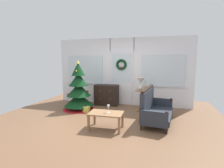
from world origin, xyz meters
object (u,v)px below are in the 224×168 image
at_px(dresser_cabinet, 107,95).
at_px(side_table, 142,96).
at_px(coffee_table, 106,115).
at_px(gift_box, 86,109).
at_px(christmas_tree, 79,92).
at_px(wine_glass, 108,107).
at_px(flower_vase, 145,87).
at_px(settee_sofa, 154,108).
at_px(table_lamp, 141,82).

xyz_separation_m(dresser_cabinet, side_table, (1.39, -0.34, 0.10)).
distance_m(coffee_table, gift_box, 1.59).
xyz_separation_m(christmas_tree, wine_glass, (1.52, -1.39, -0.05)).
bearing_deg(coffee_table, wine_glass, 18.46).
relative_size(dresser_cabinet, flower_vase, 2.63).
distance_m(settee_sofa, table_lamp, 1.34).
bearing_deg(christmas_tree, wine_glass, -42.52).
relative_size(christmas_tree, flower_vase, 4.91).
height_order(christmas_tree, coffee_table, christmas_tree).
relative_size(table_lamp, flower_vase, 1.26).
xyz_separation_m(flower_vase, coffee_table, (-0.77, -1.85, -0.45)).
height_order(dresser_cabinet, flower_vase, flower_vase).
relative_size(settee_sofa, coffee_table, 1.91).
relative_size(dresser_cabinet, coffee_table, 1.07).
distance_m(dresser_cabinet, coffee_table, 2.36).
height_order(flower_vase, wine_glass, flower_vase).
xyz_separation_m(settee_sofa, side_table, (-0.45, 1.04, 0.11)).
height_order(dresser_cabinet, side_table, dresser_cabinet).
bearing_deg(flower_vase, christmas_tree, -169.01).
xyz_separation_m(flower_vase, wine_glass, (-0.72, -1.83, -0.25)).
distance_m(dresser_cabinet, side_table, 1.43).
xyz_separation_m(coffee_table, gift_box, (-1.06, 1.15, -0.26)).
bearing_deg(gift_box, dresser_cabinet, 72.39).
height_order(christmas_tree, settee_sofa, christmas_tree).
bearing_deg(dresser_cabinet, flower_vase, -15.22).
distance_m(dresser_cabinet, table_lamp, 1.48).
bearing_deg(christmas_tree, dresser_cabinet, 48.23).
bearing_deg(gift_box, flower_vase, 20.75).
bearing_deg(wine_glass, coffee_table, -161.54).
distance_m(table_lamp, coffee_table, 2.13).
bearing_deg(side_table, coffee_table, -109.46).
relative_size(table_lamp, wine_glass, 2.26).
height_order(side_table, wine_glass, side_table).
bearing_deg(settee_sofa, dresser_cabinet, 143.04).
bearing_deg(side_table, gift_box, -156.48).
bearing_deg(dresser_cabinet, christmas_tree, -131.77).
xyz_separation_m(flower_vase, gift_box, (-1.84, -0.70, -0.71)).
bearing_deg(flower_vase, settee_sofa, -70.22).
distance_m(christmas_tree, gift_box, 0.70).
bearing_deg(settee_sofa, side_table, 113.51).
xyz_separation_m(christmas_tree, flower_vase, (2.24, 0.43, 0.20)).
xyz_separation_m(christmas_tree, dresser_cabinet, (0.75, 0.84, -0.22)).
height_order(table_lamp, coffee_table, table_lamp).
distance_m(wine_glass, gift_box, 1.66).
distance_m(dresser_cabinet, flower_vase, 1.60).
bearing_deg(dresser_cabinet, settee_sofa, -36.96).
distance_m(dresser_cabinet, gift_box, 1.19).
bearing_deg(dresser_cabinet, coffee_table, -72.44).
distance_m(christmas_tree, table_lamp, 2.17).
relative_size(dresser_cabinet, table_lamp, 2.09).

